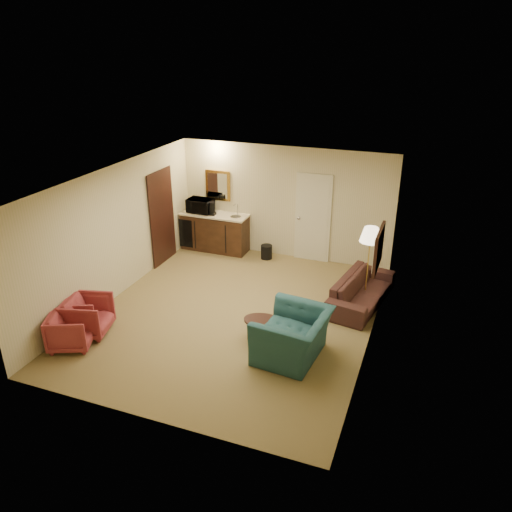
% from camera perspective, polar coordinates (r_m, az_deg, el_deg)
% --- Properties ---
extents(ground, '(6.00, 6.00, 0.00)m').
position_cam_1_polar(ground, '(9.46, -2.46, -6.67)').
color(ground, olive).
rests_on(ground, ground).
extents(room_walls, '(5.02, 6.01, 2.61)m').
position_cam_1_polar(room_walls, '(9.42, -1.36, 4.73)').
color(room_walls, beige).
rests_on(room_walls, ground).
extents(wetbar_cabinet, '(1.64, 0.58, 0.92)m').
position_cam_1_polar(wetbar_cabinet, '(12.11, -4.71, 2.77)').
color(wetbar_cabinet, '#3C2213').
rests_on(wetbar_cabinet, ground).
extents(sofa, '(0.90, 2.02, 0.76)m').
position_cam_1_polar(sofa, '(9.84, 12.03, -3.40)').
color(sofa, black).
rests_on(sofa, ground).
extents(teal_armchair, '(0.89, 1.27, 1.05)m').
position_cam_1_polar(teal_armchair, '(8.06, 4.23, -8.25)').
color(teal_armchair, '#1D4948').
rests_on(teal_armchair, ground).
extents(rose_chair_near, '(0.84, 0.87, 0.74)m').
position_cam_1_polar(rose_chair_near, '(9.21, -18.68, -6.29)').
color(rose_chair_near, '#9B3240').
rests_on(rose_chair_near, ground).
extents(rose_chair_far, '(0.84, 0.86, 0.69)m').
position_cam_1_polar(rose_chair_far, '(8.93, -20.42, -7.75)').
color(rose_chair_far, '#9B3240').
rests_on(rose_chair_far, ground).
extents(coffee_table, '(0.82, 0.68, 0.40)m').
position_cam_1_polar(coffee_table, '(8.59, 0.89, -8.51)').
color(coffee_table, black).
rests_on(coffee_table, ground).
extents(floor_lamp, '(0.54, 0.54, 1.55)m').
position_cam_1_polar(floor_lamp, '(9.81, 12.66, -1.00)').
color(floor_lamp, gold).
rests_on(floor_lamp, ground).
extents(waste_bin, '(0.34, 0.34, 0.33)m').
position_cam_1_polar(waste_bin, '(11.69, 1.21, 0.48)').
color(waste_bin, black).
rests_on(waste_bin, ground).
extents(microwave, '(0.61, 0.35, 0.41)m').
position_cam_1_polar(microwave, '(12.04, -6.40, 5.91)').
color(microwave, black).
rests_on(microwave, wetbar_cabinet).
extents(coffee_maker, '(0.18, 0.18, 0.31)m').
position_cam_1_polar(coffee_maker, '(11.85, -5.07, 5.43)').
color(coffee_maker, black).
rests_on(coffee_maker, wetbar_cabinet).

